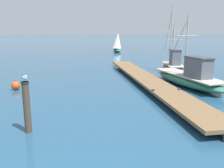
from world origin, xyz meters
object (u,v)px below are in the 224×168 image
Objects in this scene: fishing_boat_1 at (173,66)px; perched_seagull at (24,78)px; fishing_boat_3 at (189,78)px; mooring_buoy at (16,86)px; distant_sailboat at (117,43)px; mooring_piling at (27,106)px.

fishing_boat_1 reaches higher than perched_seagull.
fishing_boat_3 reaches higher than mooring_buoy.
distant_sailboat is at bearing 69.63° from perched_seagull.
distant_sailboat reaches higher than perched_seagull.
perched_seagull is (-0.00, 0.00, 1.12)m from mooring_piling.
fishing_boat_1 reaches higher than distant_sailboat.
perched_seagull is (-10.31, -5.65, 1.53)m from fishing_boat_3.
perched_seagull reaches higher than mooring_buoy.
fishing_boat_3 is at bearing 28.74° from perched_seagull.
fishing_boat_3 is 11.86m from perched_seagull.
fishing_boat_1 is at bearing -91.95° from distant_sailboat.
fishing_boat_1 is 16.09m from mooring_piling.
mooring_piling is at bearing -110.37° from distant_sailboat.
fishing_boat_1 is at bearing 74.12° from fishing_boat_3.
fishing_boat_1 is 3.11× the size of mooring_piling.
mooring_piling is at bearing -79.10° from mooring_buoy.
mooring_piling is (-10.31, -5.66, 0.42)m from fishing_boat_3.
fishing_boat_1 is at bearing 42.78° from mooring_piling.
perched_seagull is 7.81m from mooring_buoy.
mooring_piling reaches higher than mooring_buoy.
mooring_buoy is at bearing 100.90° from mooring_piling.
distant_sailboat is at bearing 88.05° from fishing_boat_1.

